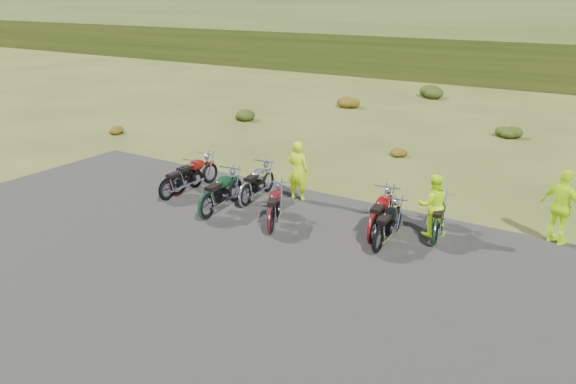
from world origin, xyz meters
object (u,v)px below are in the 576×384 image
Objects in this scene: motorcycle_3 at (246,208)px; person_middle at (298,171)px; motorcycle_0 at (168,201)px; motorcycle_7 at (434,246)px.

motorcycle_3 is 1.86m from person_middle.
motorcycle_7 reaches higher than motorcycle_0.
motorcycle_7 is (5.43, 0.38, 0.00)m from motorcycle_3.
motorcycle_3 is at bearing 49.26° from person_middle.
person_middle is (-4.50, 0.96, 0.89)m from motorcycle_7.
motorcycle_7 is at bearing -92.62° from motorcycle_3.
motorcycle_3 is 1.17× the size of person_middle.
person_middle reaches higher than motorcycle_7.
motorcycle_0 is 0.92× the size of motorcycle_3.
motorcycle_3 reaches higher than motorcycle_0.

